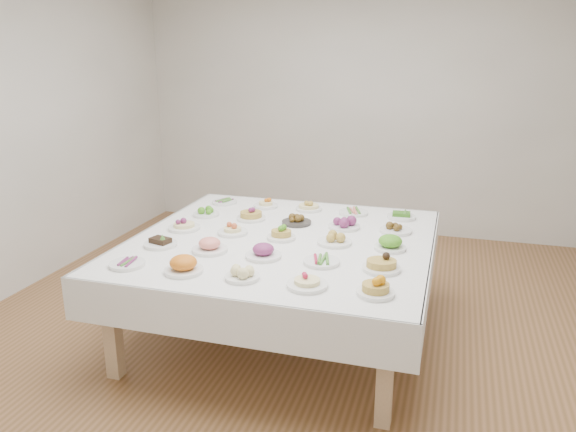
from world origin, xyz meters
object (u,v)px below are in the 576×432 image
(display_table, at_px, (282,248))
(dish_0, at_px, (127,263))
(dish_12, at_px, (281,232))
(dish_24, at_px, (401,214))

(display_table, relative_size, dish_0, 9.55)
(dish_0, distance_m, dish_12, 1.10)
(dish_0, bearing_deg, dish_24, 44.92)
(display_table, bearing_deg, dish_12, -150.48)
(display_table, xyz_separation_m, dish_0, (-0.78, -0.78, 0.09))
(dish_12, height_order, dish_24, dish_12)
(display_table, xyz_separation_m, dish_24, (0.77, 0.77, 0.10))
(display_table, height_order, dish_12, dish_12)
(dish_0, bearing_deg, display_table, 44.99)
(dish_12, xyz_separation_m, dish_24, (0.78, 0.77, -0.02))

